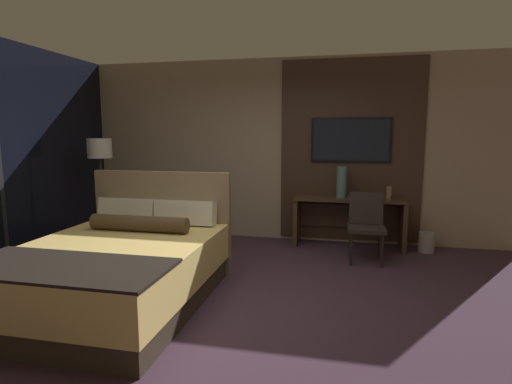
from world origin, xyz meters
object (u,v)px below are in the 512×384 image
bed (119,268)px  desk_chair (366,221)px  vase_short (389,193)px  waste_bin (426,242)px  book (355,197)px  floor_lamp (100,157)px  vase_tall (342,182)px  tv (351,140)px  desk (349,214)px

bed → desk_chair: 3.10m
vase_short → waste_bin: bearing=-0.7°
book → floor_lamp: bearing=-168.8°
vase_tall → waste_bin: (1.20, -0.02, -0.82)m
vase_tall → book: vase_tall is taller
tv → floor_lamp: tv is taller
bed → vase_tall: size_ratio=4.81×
desk_chair → vase_short: bearing=58.9°
floor_lamp → tv: bearing=15.2°
vase_tall → book: size_ratio=1.96×
vase_short → book: (-0.46, 0.02, -0.08)m
tv → book: (0.09, -0.24, -0.81)m
tv → waste_bin: 1.81m
vase_tall → floor_lamp: bearing=-168.1°
tv → waste_bin: tv is taller
desk_chair → floor_lamp: (-3.75, -0.14, 0.79)m
book → vase_short: bearing=-2.1°
tv → desk_chair: size_ratio=1.30×
vase_tall → vase_short: vase_tall is taller
desk_chair → bed: bearing=-142.9°
tv → vase_short: bearing=-25.5°
desk_chair → floor_lamp: bearing=-178.5°
bed → floor_lamp: floor_lamp is taller
bed → tv: (2.23, 2.72, 1.21)m
desk → book: (0.09, -0.04, 0.26)m
desk → waste_bin: size_ratio=5.65×
tv → floor_lamp: bearing=-164.8°
desk → vase_tall: vase_tall is taller
waste_bin → desk_chair: bearing=-147.3°
tv → bed: bearing=-129.4°
desk_chair → waste_bin: desk_chair is taller
desk → floor_lamp: (-3.53, -0.76, 0.84)m
desk_chair → tv: bearing=104.0°
book → waste_bin: 1.17m
desk → floor_lamp: size_ratio=0.99×
desk → desk_chair: desk_chair is taller
book → waste_bin: bearing=-1.3°
floor_lamp → waste_bin: size_ratio=5.68×
desk → vase_short: 0.64m
desk → desk_chair: (0.21, -0.62, 0.04)m
vase_tall → waste_bin: bearing=-1.1°
bed → tv: size_ratio=1.88×
tv → vase_tall: 0.66m
desk → desk_chair: bearing=-71.0°
waste_bin → tv: bearing=166.2°
desk → desk_chair: 0.66m
book → vase_tall: bearing=-180.0°
vase_short → book: 0.47m
desk → desk_chair: size_ratio=1.77×
desk_chair → floor_lamp: 3.83m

